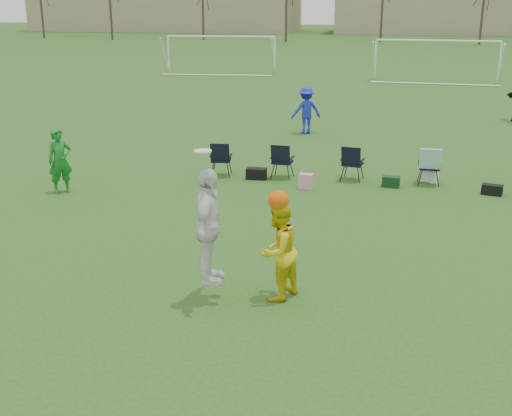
% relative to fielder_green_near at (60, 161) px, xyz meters
% --- Properties ---
extents(ground, '(260.00, 260.00, 0.00)m').
position_rel_fielder_green_near_xyz_m(ground, '(6.78, -5.26, -0.82)').
color(ground, '#25571B').
rests_on(ground, ground).
extents(fielder_green_near, '(0.71, 0.69, 1.65)m').
position_rel_fielder_green_near_xyz_m(fielder_green_near, '(0.00, 0.00, 0.00)').
color(fielder_green_near, '#157724').
rests_on(fielder_green_near, ground).
extents(fielder_blue, '(1.28, 1.05, 1.72)m').
position_rel_fielder_green_near_xyz_m(fielder_blue, '(5.12, 8.87, 0.04)').
color(fielder_blue, '#192ABD').
rests_on(fielder_blue, ground).
extents(center_contest, '(1.81, 1.39, 2.52)m').
position_rel_fielder_green_near_xyz_m(center_contest, '(5.86, -5.10, 0.25)').
color(center_contest, white).
rests_on(center_contest, ground).
extents(sideline_setup, '(9.22, 1.74, 1.64)m').
position_rel_fielder_green_near_xyz_m(sideline_setup, '(8.10, 2.64, -0.32)').
color(sideline_setup, '#0F3A1D').
rests_on(sideline_setup, ground).
extents(goal_left, '(7.39, 0.76, 2.46)m').
position_rel_fielder_green_near_xyz_m(goal_left, '(-3.22, 28.74, 1.10)').
color(goal_left, white).
rests_on(goal_left, ground).
extents(goal_mid, '(7.40, 0.63, 2.46)m').
position_rel_fielder_green_near_xyz_m(goal_mid, '(10.78, 26.74, 1.10)').
color(goal_mid, white).
rests_on(goal_mid, ground).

